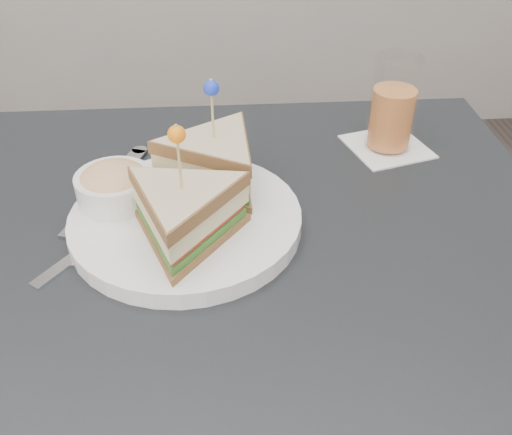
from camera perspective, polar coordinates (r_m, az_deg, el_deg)
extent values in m
cube|color=black|center=(0.66, -0.81, -5.07)|extent=(0.80, 0.80, 0.03)
cylinder|color=black|center=(1.22, -18.51, -7.80)|extent=(0.04, 0.04, 0.72)
cylinder|color=black|center=(1.23, 14.95, -6.35)|extent=(0.04, 0.04, 0.72)
cylinder|color=white|center=(0.70, -7.00, -0.44)|extent=(0.36, 0.36, 0.02)
cylinder|color=white|center=(0.69, -7.06, 0.28)|extent=(0.36, 0.36, 0.01)
cylinder|color=#D8BF7C|center=(0.59, -7.67, 5.42)|extent=(0.00, 0.00, 0.09)
sphere|color=orange|center=(0.58, -7.94, 8.23)|extent=(0.02, 0.02, 0.02)
cylinder|color=#D8BF7C|center=(0.69, -4.36, 10.24)|extent=(0.00, 0.00, 0.09)
sphere|color=#1B35CB|center=(0.67, -4.49, 12.77)|extent=(0.02, 0.02, 0.02)
cylinder|color=white|center=(0.72, -13.91, 2.72)|extent=(0.12, 0.12, 0.04)
ellipsoid|color=#E0B772|center=(0.71, -14.08, 3.68)|extent=(0.11, 0.11, 0.04)
cube|color=white|center=(0.69, -17.11, -3.40)|extent=(0.09, 0.12, 0.00)
cube|color=white|center=(0.73, -12.13, 0.48)|extent=(0.04, 0.03, 0.00)
cube|color=#B9BDC4|center=(0.74, -16.71, 0.32)|extent=(0.05, 0.10, 0.01)
cube|color=#B9BDC4|center=(0.81, -13.33, 4.50)|extent=(0.06, 0.12, 0.00)
cylinder|color=#B9BDC4|center=(0.86, -11.56, 6.60)|extent=(0.03, 0.03, 0.00)
cube|color=white|center=(0.88, 12.94, 6.92)|extent=(0.13, 0.13, 0.00)
cylinder|color=orange|center=(0.86, 13.38, 9.70)|extent=(0.08, 0.08, 0.09)
cylinder|color=white|center=(0.85, 13.58, 10.98)|extent=(0.09, 0.09, 0.14)
cube|color=white|center=(0.85, 14.03, 12.35)|extent=(0.02, 0.02, 0.02)
cube|color=white|center=(0.83, 13.27, 11.63)|extent=(0.02, 0.02, 0.02)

